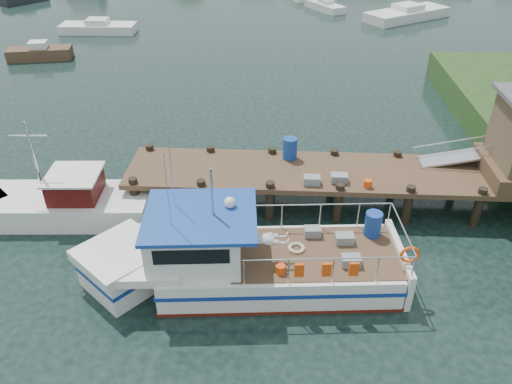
# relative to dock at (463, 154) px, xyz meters

# --- Properties ---
(ground_plane) EXTENTS (160.00, 160.00, 0.00)m
(ground_plane) POSITION_rel_dock_xyz_m (-6.51, -0.01, -2.24)
(ground_plane) COLOR black
(dock) EXTENTS (16.60, 3.00, 4.78)m
(dock) POSITION_rel_dock_xyz_m (0.00, 0.00, 0.00)
(dock) COLOR #4C3624
(dock) RESTS_ON ground
(lobster_boat) EXTENTS (10.45, 3.74, 4.96)m
(lobster_boat) POSITION_rel_dock_xyz_m (-7.87, -4.77, -1.34)
(lobster_boat) COLOR silver
(lobster_boat) RESTS_ON ground
(work_boat) EXTENTS (7.43, 2.62, 3.90)m
(work_boat) POSITION_rel_dock_xyz_m (-14.90, -1.59, -1.62)
(work_boat) COLOR silver
(work_boat) RESTS_ON ground
(moored_rowboat) EXTENTS (4.40, 2.26, 1.22)m
(moored_rowboat) POSITION_rel_dock_xyz_m (-23.42, 16.65, -1.79)
(moored_rowboat) COLOR #4C3624
(moored_rowboat) RESTS_ON ground
(moored_a) EXTENTS (5.98, 2.19, 1.09)m
(moored_a) POSITION_rel_dock_xyz_m (-21.56, 23.48, -1.84)
(moored_a) COLOR silver
(moored_a) RESTS_ON ground
(moored_b) EXTENTS (3.74, 4.59, 0.99)m
(moored_b) POSITION_rel_dock_xyz_m (-2.92, 32.25, -1.87)
(moored_b) COLOR silver
(moored_b) RESTS_ON ground
(moored_c) EXTENTS (8.08, 6.78, 1.26)m
(moored_c) POSITION_rel_dock_xyz_m (4.03, 29.28, -1.77)
(moored_c) COLOR silver
(moored_c) RESTS_ON ground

